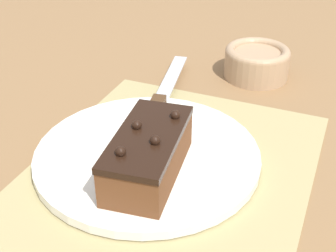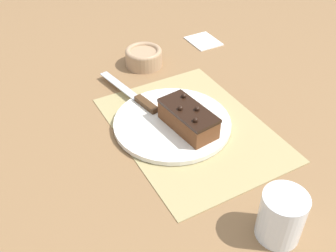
{
  "view_description": "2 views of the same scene",
  "coord_description": "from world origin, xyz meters",
  "px_view_note": "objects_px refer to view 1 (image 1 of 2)",
  "views": [
    {
      "loc": [
        0.41,
        0.18,
        0.36
      ],
      "look_at": [
        -0.02,
        -0.0,
        0.07
      ],
      "focal_mm": 50.0,
      "sensor_mm": 36.0,
      "label": 1
    },
    {
      "loc": [
        0.62,
        -0.41,
        0.62
      ],
      "look_at": [
        -0.01,
        -0.06,
        0.03
      ],
      "focal_mm": 42.0,
      "sensor_mm": 36.0,
      "label": 2
    }
  ],
  "objects_px": {
    "cake_plate": "(147,155)",
    "small_bowl": "(257,61)",
    "chocolate_cake": "(148,154)",
    "serving_knife": "(160,99)"
  },
  "relations": [
    {
      "from": "cake_plate",
      "to": "small_bowl",
      "type": "bearing_deg",
      "value": 166.93
    },
    {
      "from": "cake_plate",
      "to": "chocolate_cake",
      "type": "bearing_deg",
      "value": 27.15
    },
    {
      "from": "chocolate_cake",
      "to": "small_bowl",
      "type": "bearing_deg",
      "value": 171.75
    },
    {
      "from": "chocolate_cake",
      "to": "cake_plate",
      "type": "bearing_deg",
      "value": -152.85
    },
    {
      "from": "serving_knife",
      "to": "small_bowl",
      "type": "distance_m",
      "value": 0.2
    },
    {
      "from": "small_bowl",
      "to": "chocolate_cake",
      "type": "bearing_deg",
      "value": -8.25
    },
    {
      "from": "serving_knife",
      "to": "small_bowl",
      "type": "height_order",
      "value": "small_bowl"
    },
    {
      "from": "chocolate_cake",
      "to": "serving_knife",
      "type": "bearing_deg",
      "value": -161.16
    },
    {
      "from": "chocolate_cake",
      "to": "small_bowl",
      "type": "distance_m",
      "value": 0.34
    },
    {
      "from": "chocolate_cake",
      "to": "serving_knife",
      "type": "relative_size",
      "value": 0.65
    }
  ]
}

